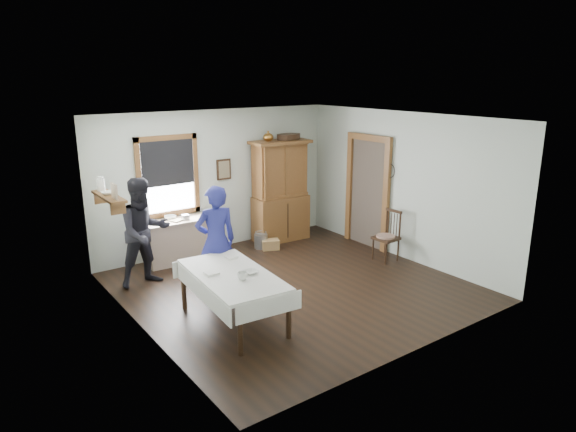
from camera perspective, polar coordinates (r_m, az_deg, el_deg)
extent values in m
cube|color=black|center=(8.42, 0.58, -7.81)|extent=(5.00, 5.00, 0.01)
cube|color=beige|center=(7.75, 0.64, 10.76)|extent=(5.00, 5.00, 0.01)
cube|color=beige|center=(10.05, -7.95, 3.96)|extent=(5.00, 0.01, 2.70)
cube|color=beige|center=(6.24, 14.46, -3.59)|extent=(5.00, 0.01, 2.70)
cube|color=beige|center=(6.85, -16.45, -2.03)|extent=(0.01, 5.00, 2.70)
cube|color=beige|center=(9.64, 12.64, 3.24)|extent=(0.01, 5.00, 2.70)
cube|color=white|center=(9.58, -13.23, 4.34)|extent=(1.00, 0.02, 1.30)
cube|color=brown|center=(9.45, -13.43, 8.46)|extent=(1.18, 0.06, 0.09)
cube|color=brown|center=(9.71, -12.92, 0.30)|extent=(1.18, 0.06, 0.09)
cube|color=brown|center=(9.36, -16.24, 3.88)|extent=(0.09, 0.06, 1.48)
cube|color=brown|center=(9.77, -10.23, 4.73)|extent=(0.09, 0.06, 1.48)
cube|color=black|center=(9.49, -13.22, 5.75)|extent=(0.98, 0.03, 0.81)
cube|color=#4F4338|center=(10.25, 8.89, 2.44)|extent=(0.03, 0.90, 2.10)
cube|color=brown|center=(9.89, 10.84, 1.86)|extent=(0.08, 0.12, 2.10)
cube|color=brown|center=(10.59, 6.83, 2.93)|extent=(0.08, 0.12, 2.10)
cube|color=brown|center=(10.04, 9.03, 8.60)|extent=(0.08, 1.14, 0.12)
cube|color=brown|center=(8.22, -19.30, 2.06)|extent=(0.24, 1.00, 0.04)
cube|color=brown|center=(7.87, -18.37, 0.82)|extent=(0.22, 0.03, 0.18)
cube|color=brown|center=(8.61, -20.03, 1.90)|extent=(0.22, 0.03, 0.18)
cube|color=tan|center=(7.91, -18.74, 2.58)|extent=(0.03, 0.22, 0.24)
cylinder|color=white|center=(8.52, -20.08, 3.34)|extent=(0.12, 0.12, 0.22)
cube|color=#372213|center=(10.04, -7.12, 5.15)|extent=(0.30, 0.04, 0.40)
torus|color=black|center=(9.73, 11.25, 5.66)|extent=(0.01, 0.27, 0.27)
cube|color=tan|center=(9.62, -11.64, -2.62)|extent=(1.40, 0.58, 0.79)
cube|color=brown|center=(10.47, -0.84, 2.79)|extent=(1.24, 0.64, 2.06)
cube|color=white|center=(7.17, -6.12, -9.06)|extent=(1.11, 1.90, 0.73)
cube|color=#372213|center=(9.58, 10.85, -2.17)|extent=(0.46, 0.46, 0.95)
cube|color=gray|center=(10.18, -3.03, -2.80)|extent=(0.31, 0.31, 0.28)
cube|color=#A5844A|center=(10.11, -1.98, -3.17)|extent=(0.40, 0.34, 0.20)
imported|color=navy|center=(7.93, -7.98, -3.25)|extent=(0.65, 0.49, 1.62)
imported|color=black|center=(8.57, -15.64, -2.16)|extent=(0.83, 0.66, 1.64)
imported|color=white|center=(6.79, -5.08, -6.65)|extent=(0.16, 0.16, 0.11)
imported|color=white|center=(6.81, -5.09, -6.66)|extent=(0.11, 0.11, 0.09)
imported|color=white|center=(6.98, -4.17, -6.21)|extent=(0.22, 0.22, 0.05)
imported|color=#7C6F52|center=(9.36, -12.87, -0.60)|extent=(0.23, 0.26, 0.02)
imported|color=white|center=(9.54, -12.97, -0.15)|extent=(0.22, 0.22, 0.07)
imported|color=white|center=(8.25, -19.43, 2.44)|extent=(0.22, 0.22, 0.05)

